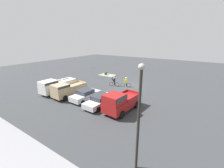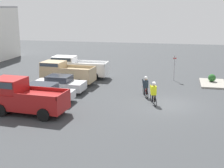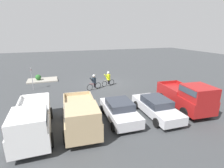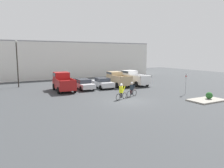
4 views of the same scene
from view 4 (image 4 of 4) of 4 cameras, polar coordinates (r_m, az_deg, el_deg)
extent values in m
plane|color=#383A3D|center=(22.62, 4.14, -4.40)|extent=(80.00, 80.00, 0.00)
cube|color=silver|center=(48.42, -14.56, 6.10)|extent=(38.87, 12.76, 6.88)
cube|color=gray|center=(48.45, -14.71, 10.29)|extent=(38.87, 12.76, 0.20)
cube|color=maroon|center=(28.77, -12.45, -0.10)|extent=(2.44, 5.18, 1.02)
cube|color=maroon|center=(30.12, -13.11, 2.13)|extent=(2.04, 2.16, 0.95)
cube|color=#333D47|center=(30.10, -13.13, 2.52)|extent=(2.09, 2.00, 0.42)
cube|color=maroon|center=(27.52, -14.06, 0.82)|extent=(0.31, 3.02, 0.25)
cube|color=maroon|center=(27.93, -10.08, 1.05)|extent=(0.31, 3.02, 0.25)
cube|color=maroon|center=(26.28, -11.36, 0.58)|extent=(2.05, 0.24, 0.25)
cylinder|color=black|center=(30.17, -14.95, -0.71)|extent=(0.28, 0.84, 0.83)
cylinder|color=black|center=(30.56, -11.16, -0.48)|extent=(0.28, 0.84, 0.83)
cylinder|color=black|center=(27.13, -13.85, -1.63)|extent=(0.28, 0.84, 0.83)
cylinder|color=black|center=(27.57, -9.66, -1.36)|extent=(0.28, 0.84, 0.83)
cube|color=silver|center=(30.08, -7.53, -0.22)|extent=(1.89, 4.83, 0.61)
cube|color=#2D333D|center=(30.00, -7.55, 0.83)|extent=(1.65, 2.19, 0.50)
cylinder|color=black|center=(31.27, -10.02, -0.43)|extent=(0.20, 0.65, 0.64)
cylinder|color=black|center=(31.84, -6.97, -0.22)|extent=(0.20, 0.65, 0.64)
cylinder|color=black|center=(28.39, -8.15, -1.25)|extent=(0.20, 0.65, 0.64)
cylinder|color=black|center=(29.02, -4.84, -0.99)|extent=(0.20, 0.65, 0.64)
cube|color=silver|center=(30.93, -2.50, 0.09)|extent=(1.96, 4.35, 0.67)
cube|color=#2D333D|center=(30.85, -2.51, 1.16)|extent=(1.70, 1.99, 0.49)
cylinder|color=black|center=(31.87, -5.00, -0.22)|extent=(0.20, 0.61, 0.60)
cylinder|color=black|center=(32.58, -2.05, -0.01)|extent=(0.20, 0.61, 0.60)
cylinder|color=black|center=(29.36, -3.00, -0.91)|extent=(0.20, 0.61, 0.60)
cylinder|color=black|center=(30.13, 0.15, -0.66)|extent=(0.20, 0.61, 0.60)
cube|color=tan|center=(32.42, 1.74, 0.98)|extent=(2.32, 4.98, 1.06)
cube|color=tan|center=(33.63, 0.63, 2.71)|extent=(1.96, 2.06, 0.65)
cube|color=#333D47|center=(33.62, 0.63, 2.95)|extent=(2.01, 1.91, 0.29)
cube|color=tan|center=(31.06, 0.98, 1.89)|extent=(0.28, 2.91, 0.25)
cube|color=tan|center=(31.94, 4.07, 2.04)|extent=(0.28, 2.91, 0.25)
cube|color=tan|center=(30.25, 3.78, 1.71)|extent=(1.99, 0.22, 0.25)
cylinder|color=black|center=(33.41, -0.95, 0.34)|extent=(0.27, 0.79, 0.77)
cylinder|color=black|center=(34.27, 2.10, 0.53)|extent=(0.27, 0.79, 0.77)
cylinder|color=black|center=(30.71, 1.34, -0.34)|extent=(0.27, 0.79, 0.77)
cylinder|color=black|center=(31.64, 4.58, -0.12)|extent=(0.27, 0.79, 0.77)
cube|color=white|center=(33.71, 6.07, 1.22)|extent=(1.95, 5.56, 1.04)
cube|color=white|center=(35.00, 4.53, 2.95)|extent=(1.78, 2.23, 0.73)
cube|color=#333D47|center=(34.98, 4.53, 3.21)|extent=(1.84, 2.05, 0.32)
cube|color=white|center=(32.21, 5.86, 2.06)|extent=(0.09, 3.34, 0.25)
cube|color=white|center=(33.29, 8.49, 2.21)|extent=(0.09, 3.34, 0.25)
cube|color=white|center=(31.45, 8.94, 1.86)|extent=(1.93, 0.08, 0.25)
cylinder|color=black|center=(34.67, 3.12, 0.65)|extent=(0.22, 0.82, 0.82)
cylinder|color=black|center=(35.72, 5.75, 0.84)|extent=(0.22, 0.82, 0.82)
cylinder|color=black|center=(31.83, 6.40, -0.06)|extent=(0.22, 0.82, 0.82)
cylinder|color=black|center=(32.97, 9.15, 0.17)|extent=(0.22, 0.82, 0.82)
torus|color=black|center=(25.29, 5.93, -2.32)|extent=(0.69, 0.28, 0.72)
torus|color=black|center=(24.46, 4.46, -2.66)|extent=(0.69, 0.28, 0.72)
cylinder|color=maroon|center=(24.85, 5.21, -2.09)|extent=(0.53, 0.21, 0.38)
cylinder|color=maroon|center=(24.81, 5.22, -1.64)|extent=(0.56, 0.22, 0.04)
cylinder|color=maroon|center=(24.70, 4.95, -2.15)|extent=(0.05, 0.05, 0.35)
cylinder|color=maroon|center=(25.12, 5.76, -1.47)|extent=(0.17, 0.44, 0.02)
cylinder|color=black|center=(24.82, 4.90, -2.19)|extent=(0.15, 0.15, 0.53)
cylinder|color=black|center=(24.72, 5.23, -2.24)|extent=(0.15, 0.15, 0.53)
cube|color=#1E2833|center=(24.72, 5.15, -0.90)|extent=(0.34, 0.42, 0.61)
cylinder|color=#1E2833|center=(24.98, 5.13, -0.80)|extent=(0.52, 0.25, 0.66)
cylinder|color=#1E2833|center=(24.78, 5.76, -0.88)|extent=(0.52, 0.25, 0.66)
sphere|color=tan|center=(24.67, 5.20, 0.10)|extent=(0.25, 0.25, 0.25)
sphere|color=silver|center=(24.67, 5.21, 0.25)|extent=(0.28, 0.28, 0.28)
torus|color=black|center=(23.64, 3.29, -3.05)|extent=(0.67, 0.27, 0.69)
torus|color=black|center=(22.85, 1.64, -3.43)|extent=(0.67, 0.27, 0.69)
cylinder|color=tan|center=(23.21, 2.48, -2.83)|extent=(0.53, 0.21, 0.37)
cylinder|color=tan|center=(23.17, 2.48, -2.36)|extent=(0.56, 0.22, 0.04)
cylinder|color=tan|center=(23.07, 2.19, -2.89)|extent=(0.05, 0.05, 0.34)
cylinder|color=tan|center=(23.47, 3.09, -2.17)|extent=(0.17, 0.44, 0.02)
cylinder|color=black|center=(23.19, 2.14, -2.93)|extent=(0.15, 0.15, 0.52)
cylinder|color=black|center=(23.08, 2.48, -2.99)|extent=(0.15, 0.15, 0.52)
cube|color=yellow|center=(23.07, 2.40, -1.50)|extent=(0.34, 0.42, 0.67)
cylinder|color=yellow|center=(23.34, 2.41, -1.39)|extent=(0.52, 0.25, 0.72)
cylinder|color=yellow|center=(23.12, 3.06, -1.48)|extent=(0.52, 0.25, 0.72)
sphere|color=tan|center=(23.02, 2.45, -0.36)|extent=(0.25, 0.25, 0.25)
sphere|color=silver|center=(23.01, 2.45, -0.21)|extent=(0.28, 0.28, 0.28)
cylinder|color=#9E9EA3|center=(27.22, 18.69, 0.00)|extent=(0.06, 0.06, 2.51)
cube|color=white|center=(27.12, 18.78, 1.94)|extent=(0.05, 0.30, 0.45)
cube|color=red|center=(27.12, 18.78, 1.94)|extent=(0.05, 0.30, 0.10)
cylinder|color=#2D2823|center=(34.06, -23.47, 4.54)|extent=(0.16, 0.16, 6.35)
sphere|color=#B2B2A8|center=(34.06, -23.79, 10.08)|extent=(0.36, 0.36, 0.36)
cube|color=gray|center=(24.54, 23.45, -3.89)|extent=(3.65, 2.27, 0.15)
sphere|color=#286028|center=(24.87, 24.05, -2.76)|extent=(0.71, 0.71, 0.71)
camera|label=1|loc=(41.09, -29.00, 11.21)|focal=24.00mm
camera|label=2|loc=(20.63, -59.71, 9.88)|focal=50.00mm
camera|label=3|loc=(41.92, -3.80, 9.60)|focal=28.00mm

